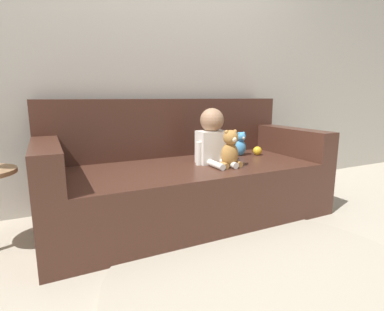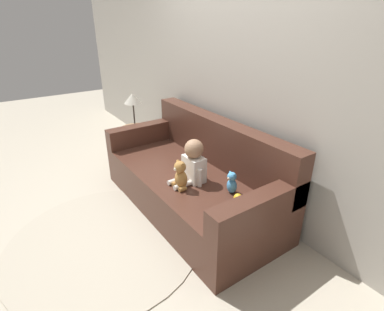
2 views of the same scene
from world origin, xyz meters
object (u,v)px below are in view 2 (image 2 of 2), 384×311
teddy_bear_brown (180,176)px  plush_toy_side (232,183)px  toy_ball (238,198)px  side_table (134,113)px  person_baby (193,162)px  couch (194,180)px

teddy_bear_brown → plush_toy_side: 0.45m
plush_toy_side → toy_ball: (0.14, -0.05, -0.06)m
toy_ball → side_table: side_table is taller
teddy_bear_brown → toy_ball: bearing=30.6°
person_baby → plush_toy_side: (0.37, 0.15, -0.09)m
couch → teddy_bear_brown: size_ratio=7.72×
plush_toy_side → couch: bearing=-177.1°
couch → person_baby: size_ratio=5.03×
couch → side_table: side_table is taller
person_baby → teddy_bear_brown: 0.19m
couch → teddy_bear_brown: (0.22, -0.29, 0.24)m
couch → toy_ball: couch is taller
person_baby → toy_ball: person_baby is taller
teddy_bear_brown → side_table: 1.53m
teddy_bear_brown → plush_toy_side: bearing=45.3°
side_table → toy_ball: bearing=0.6°
plush_toy_side → side_table: size_ratio=0.21×
couch → toy_ball: (0.67, -0.02, 0.15)m
couch → side_table: bearing=-178.1°
side_table → couch: bearing=1.9°
person_baby → side_table: size_ratio=0.43×
teddy_bear_brown → toy_ball: (0.46, 0.27, -0.09)m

